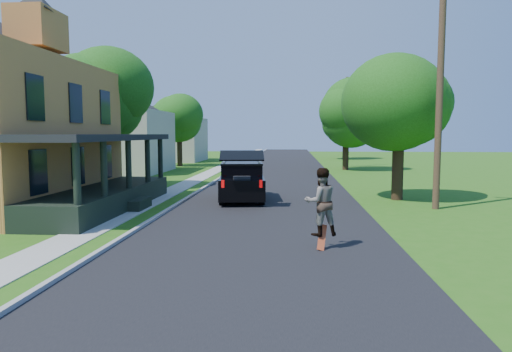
# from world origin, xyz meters

# --- Properties ---
(ground) EXTENTS (140.00, 140.00, 0.00)m
(ground) POSITION_xyz_m (0.00, 0.00, 0.00)
(ground) COLOR #2A6213
(ground) RESTS_ON ground
(street) EXTENTS (8.00, 120.00, 0.02)m
(street) POSITION_xyz_m (0.00, 20.00, 0.00)
(street) COLOR black
(street) RESTS_ON ground
(curb) EXTENTS (0.15, 120.00, 0.12)m
(curb) POSITION_xyz_m (-4.05, 20.00, 0.00)
(curb) COLOR #9B9A96
(curb) RESTS_ON ground
(sidewalk) EXTENTS (1.30, 120.00, 0.03)m
(sidewalk) POSITION_xyz_m (-5.60, 20.00, 0.00)
(sidewalk) COLOR gray
(sidewalk) RESTS_ON ground
(front_walk) EXTENTS (6.50, 1.20, 0.03)m
(front_walk) POSITION_xyz_m (-9.50, 6.00, 0.00)
(front_walk) COLOR gray
(front_walk) RESTS_ON ground
(neighbor_house_mid) EXTENTS (12.78, 12.78, 8.30)m
(neighbor_house_mid) POSITION_xyz_m (-13.50, 24.00, 4.19)
(neighbor_house_mid) COLOR #A5A192
(neighbor_house_mid) RESTS_ON ground
(neighbor_house_far) EXTENTS (12.78, 12.78, 8.30)m
(neighbor_house_far) POSITION_xyz_m (-13.50, 40.00, 4.19)
(neighbor_house_far) COLOR #A5A192
(neighbor_house_far) RESTS_ON ground
(black_suv) EXTENTS (2.52, 5.40, 2.43)m
(black_suv) POSITION_xyz_m (-1.40, 9.00, 0.93)
(black_suv) COLOR black
(black_suv) RESTS_ON ground
(skateboarder) EXTENTS (1.07, 0.93, 1.86)m
(skateboarder) POSITION_xyz_m (1.75, -0.00, 1.29)
(skateboarder) COLOR black
(skateboarder) RESTS_ON ground
(skateboard) EXTENTS (0.29, 0.41, 0.69)m
(skateboard) POSITION_xyz_m (1.79, -0.15, 0.32)
(skateboard) COLOR #A7330E
(skateboard) RESTS_ON ground
(tree_left_mid) EXTENTS (6.52, 6.11, 8.29)m
(tree_left_mid) POSITION_xyz_m (-10.55, 13.44, 5.38)
(tree_left_mid) COLOR black
(tree_left_mid) RESTS_ON ground
(tree_left_far) EXTENTS (5.50, 5.64, 7.29)m
(tree_left_far) POSITION_xyz_m (-10.01, 31.56, 4.80)
(tree_left_far) COLOR black
(tree_left_far) RESTS_ON ground
(tree_right_near) EXTENTS (5.11, 5.06, 7.09)m
(tree_right_near) POSITION_xyz_m (5.96, 9.72, 4.54)
(tree_right_near) COLOR black
(tree_right_near) RESTS_ON ground
(tree_right_mid) EXTENTS (5.43, 5.43, 8.03)m
(tree_right_mid) POSITION_xyz_m (5.64, 28.02, 5.33)
(tree_right_mid) COLOR black
(tree_right_mid) RESTS_ON ground
(tree_right_far) EXTENTS (6.73, 6.40, 7.83)m
(tree_right_far) POSITION_xyz_m (7.54, 45.45, 5.10)
(tree_right_far) COLOR black
(tree_right_far) RESTS_ON ground
(utility_pole_near) EXTENTS (1.72, 0.40, 10.35)m
(utility_pole_near) POSITION_xyz_m (7.00, 7.06, 5.33)
(utility_pole_near) COLOR #402F1E
(utility_pole_near) RESTS_ON ground
(utility_pole_far) EXTENTS (1.65, 0.59, 8.53)m
(utility_pole_far) POSITION_xyz_m (6.16, 31.99, 4.41)
(utility_pole_far) COLOR #402F1E
(utility_pole_far) RESTS_ON ground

